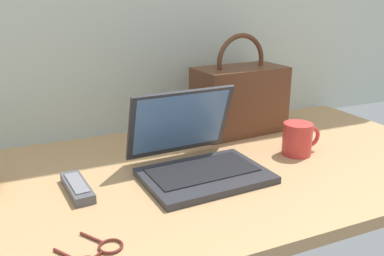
{
  "coord_description": "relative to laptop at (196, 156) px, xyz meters",
  "views": [
    {
      "loc": [
        -0.4,
        -0.91,
        0.48
      ],
      "look_at": [
        0.01,
        0.0,
        0.15
      ],
      "focal_mm": 38.18,
      "sensor_mm": 36.0,
      "label": 1
    }
  ],
  "objects": [
    {
      "name": "coffee_mug",
      "position": [
        0.32,
        -0.01,
        0.0
      ],
      "size": [
        0.12,
        0.09,
        0.09
      ],
      "color": "red",
      "rests_on": "desk"
    },
    {
      "name": "eyeglasses",
      "position": [
        -0.32,
        -0.26,
        -0.04
      ],
      "size": [
        0.13,
        0.14,
        0.01
      ],
      "color": "#591E19",
      "rests_on": "desk"
    },
    {
      "name": "laptop",
      "position": [
        0.0,
        0.0,
        0.0
      ],
      "size": [
        0.32,
        0.31,
        0.21
      ],
      "color": "#2D2D33",
      "rests_on": "desk"
    },
    {
      "name": "remote_control_near",
      "position": [
        -0.31,
        0.01,
        -0.03
      ],
      "size": [
        0.06,
        0.16,
        0.02
      ],
      "color": "#4C4C51",
      "rests_on": "desk"
    },
    {
      "name": "handbag",
      "position": [
        0.27,
        0.25,
        0.07
      ],
      "size": [
        0.31,
        0.18,
        0.33
      ],
      "color": "#59331E",
      "rests_on": "desk"
    },
    {
      "name": "desk",
      "position": [
        -0.02,
        0.01,
        -0.06
      ],
      "size": [
        1.6,
        0.76,
        0.03
      ],
      "color": "tan",
      "rests_on": "ground"
    }
  ]
}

